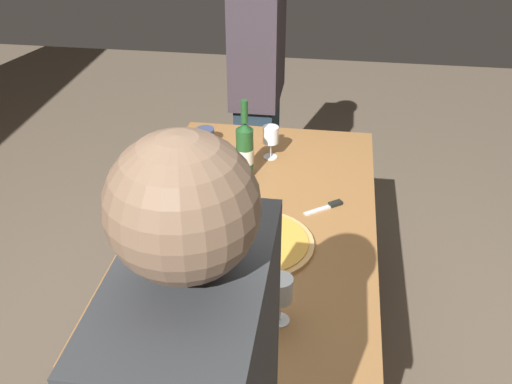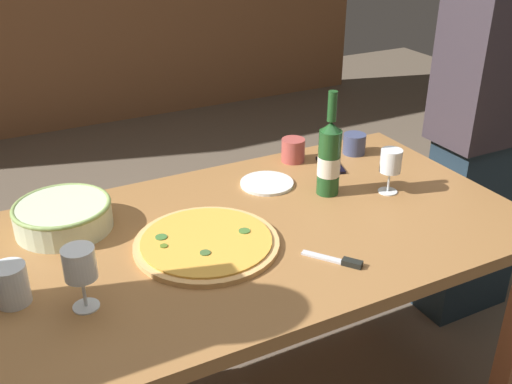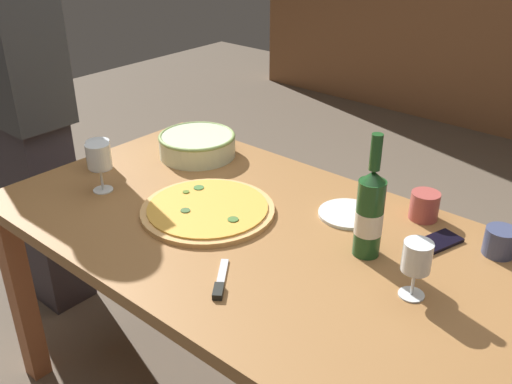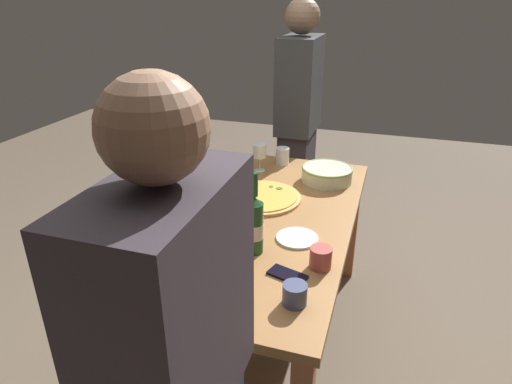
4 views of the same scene
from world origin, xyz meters
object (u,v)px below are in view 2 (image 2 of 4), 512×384
(pizza, at_px, (207,243))
(wine_glass_near_pizza, at_px, (80,265))
(dining_table, at_px, (256,254))
(side_plate, at_px, (267,183))
(serving_bowl, at_px, (63,215))
(wine_bottle, at_px, (329,157))
(cup_amber, at_px, (293,150))
(wine_glass_by_bottle, at_px, (391,162))
(person_guest_left, at_px, (488,133))
(pizza_knife, at_px, (340,261))
(cup_spare, at_px, (11,284))
(cell_phone, at_px, (330,165))
(cup_ceramic, at_px, (354,144))

(pizza, xyz_separation_m, wine_glass_near_pizza, (-0.36, -0.12, 0.11))
(dining_table, height_order, side_plate, side_plate)
(serving_bowl, distance_m, wine_bottle, 0.83)
(wine_glass_near_pizza, distance_m, cup_amber, 1.02)
(wine_glass_by_bottle, bearing_deg, wine_bottle, 154.32)
(dining_table, relative_size, wine_glass_by_bottle, 10.69)
(pizza, xyz_separation_m, person_guest_left, (1.25, 0.18, 0.04))
(pizza_knife, bearing_deg, cup_amber, 70.24)
(serving_bowl, bearing_deg, cup_amber, 7.80)
(wine_glass_by_bottle, bearing_deg, pizza_knife, -143.98)
(pizza, bearing_deg, cup_spare, -177.60)
(cell_phone, relative_size, pizza_knife, 0.98)
(wine_glass_near_pizza, height_order, cell_phone, wine_glass_near_pizza)
(dining_table, bearing_deg, side_plate, 55.33)
(serving_bowl, relative_size, pizza_knife, 1.90)
(wine_glass_by_bottle, xyz_separation_m, cup_amber, (-0.15, 0.36, -0.06))
(pizza, bearing_deg, dining_table, 9.32)
(dining_table, bearing_deg, cup_amber, 47.03)
(serving_bowl, bearing_deg, wine_glass_near_pizza, -94.48)
(wine_glass_near_pizza, bearing_deg, cup_ceramic, 22.86)
(pizza_knife, bearing_deg, side_plate, 84.38)
(wine_glass_near_pizza, distance_m, pizza_knife, 0.67)
(pizza, xyz_separation_m, cup_ceramic, (0.75, 0.35, 0.03))
(serving_bowl, xyz_separation_m, cup_ceramic, (1.08, 0.07, -0.01))
(wine_glass_near_pizza, bearing_deg, wine_bottle, 15.86)
(pizza, height_order, cup_ceramic, cup_ceramic)
(wine_glass_by_bottle, bearing_deg, cup_ceramic, 73.94)
(serving_bowl, relative_size, wine_glass_near_pizza, 1.72)
(wine_glass_near_pizza, height_order, cup_amber, wine_glass_near_pizza)
(serving_bowl, relative_size, person_guest_left, 0.18)
(wine_bottle, relative_size, cup_ceramic, 4.10)
(dining_table, bearing_deg, cell_phone, 30.94)
(cup_spare, height_order, side_plate, cup_spare)
(wine_bottle, bearing_deg, dining_table, -163.49)
(cup_ceramic, xyz_separation_m, pizza_knife, (-0.47, -0.59, -0.03))
(side_plate, xyz_separation_m, cell_phone, (0.27, 0.03, 0.00))
(cell_phone, bearing_deg, pizza, -137.58)
(cup_ceramic, bearing_deg, cup_amber, 169.45)
(dining_table, distance_m, serving_bowl, 0.58)
(person_guest_left, bearing_deg, pizza_knife, 15.46)
(pizza, height_order, person_guest_left, person_guest_left)
(cup_spare, bearing_deg, side_plate, 18.68)
(serving_bowl, bearing_deg, cup_ceramic, 3.74)
(serving_bowl, relative_size, cup_ceramic, 3.34)
(wine_bottle, xyz_separation_m, wine_glass_by_bottle, (0.18, -0.09, -0.02))
(pizza, xyz_separation_m, wine_bottle, (0.48, 0.12, 0.12))
(wine_glass_by_bottle, relative_size, side_plate, 0.83)
(cup_amber, bearing_deg, cup_ceramic, -10.55)
(pizza_knife, distance_m, person_guest_left, 1.06)
(serving_bowl, distance_m, wine_glass_by_bottle, 1.02)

